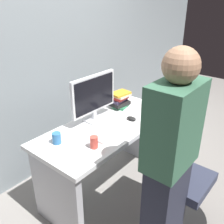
% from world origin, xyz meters
% --- Properties ---
extents(ground_plane, '(9.00, 9.00, 0.00)m').
position_xyz_m(ground_plane, '(0.00, 0.00, 0.00)').
color(ground_plane, gray).
extents(wall_back, '(6.40, 0.10, 3.00)m').
position_xyz_m(wall_back, '(0.00, 0.83, 1.50)').
color(wall_back, gray).
rests_on(wall_back, ground).
extents(desk, '(1.46, 0.66, 0.75)m').
position_xyz_m(desk, '(0.00, 0.00, 0.52)').
color(desk, white).
rests_on(desk, ground).
extents(office_chair, '(0.52, 0.52, 0.94)m').
position_xyz_m(office_chair, '(0.08, -0.71, 0.43)').
color(office_chair, black).
rests_on(office_chair, ground).
extents(person_at_desk, '(0.40, 0.24, 1.64)m').
position_xyz_m(person_at_desk, '(-0.30, -0.79, 0.84)').
color(person_at_desk, '#262838').
rests_on(person_at_desk, ground).
extents(monitor, '(0.54, 0.15, 0.46)m').
position_xyz_m(monitor, '(-0.01, 0.17, 1.01)').
color(monitor, silver).
rests_on(monitor, desk).
extents(keyboard, '(0.43, 0.14, 0.02)m').
position_xyz_m(keyboard, '(-0.08, -0.13, 0.76)').
color(keyboard, white).
rests_on(keyboard, desk).
extents(mouse, '(0.06, 0.10, 0.03)m').
position_xyz_m(mouse, '(0.22, -0.11, 0.77)').
color(mouse, black).
rests_on(mouse, desk).
extents(cup_near_keyboard, '(0.06, 0.06, 0.10)m').
position_xyz_m(cup_near_keyboard, '(-0.37, -0.16, 0.80)').
color(cup_near_keyboard, '#D84C3F').
rests_on(cup_near_keyboard, desk).
extents(cup_by_monitor, '(0.07, 0.07, 0.10)m').
position_xyz_m(cup_by_monitor, '(-0.51, 0.12, 0.80)').
color(cup_by_monitor, '#3372B2').
rests_on(cup_by_monitor, desk).
extents(book_stack, '(0.22, 0.17, 0.17)m').
position_xyz_m(book_stack, '(0.39, 0.16, 0.84)').
color(book_stack, '#338C59').
rests_on(book_stack, desk).
extents(cell_phone, '(0.11, 0.16, 0.01)m').
position_xyz_m(cell_phone, '(0.54, -0.20, 0.76)').
color(cell_phone, black).
rests_on(cell_phone, desk).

